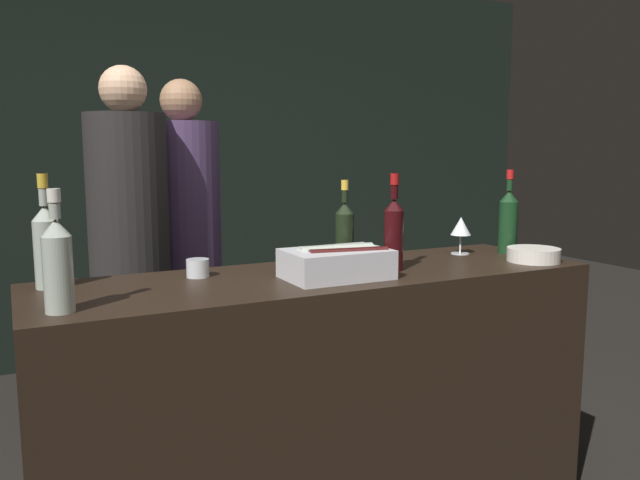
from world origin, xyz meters
The scene contains 13 objects.
wall_back_chalkboard centered at (0.00, 2.82, 1.40)m, with size 6.40×0.06×2.80m.
bar_counter centered at (0.00, 0.31, 0.51)m, with size 2.06×0.62×1.02m.
ice_bin_with_bottles centered at (0.01, 0.21, 1.08)m, with size 0.36×0.24×0.11m.
bowl_white centered at (0.88, 0.15, 1.05)m, with size 0.21×0.21×0.06m.
wine_glass centered at (0.73, 0.43, 1.14)m, with size 0.09×0.09×0.16m.
candle_votive centered at (-0.43, 0.45, 1.06)m, with size 0.08×0.08×0.06m.
red_wine_bottle_tall centered at (0.26, 0.25, 1.17)m, with size 0.07×0.07×0.36m.
white_wine_bottle centered at (-0.91, 0.14, 1.17)m, with size 0.08×0.08×0.34m.
red_wine_bottle_burgundy centered at (0.94, 0.36, 1.17)m, with size 0.08×0.08×0.37m.
champagne_bottle centered at (0.17, 0.46, 1.16)m, with size 0.08×0.08×0.33m.
rose_wine_bottle centered at (-0.92, 0.49, 1.17)m, with size 0.08×0.08×0.37m.
person_in_hoodie centered at (-0.53, 1.23, 1.04)m, with size 0.36×0.36×1.85m.
person_blond_tee centered at (-0.22, 1.45, 1.02)m, with size 0.37×0.37×1.83m.
Camera 1 is at (-1.02, -1.70, 1.47)m, focal length 35.00 mm.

